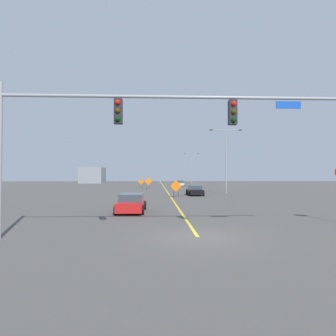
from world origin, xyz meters
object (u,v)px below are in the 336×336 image
at_px(street_lamp_mid_left, 192,165).
at_px(construction_sign_median_near, 176,187).
at_px(street_lamp_near_left, 226,155).
at_px(construction_sign_left_lane, 148,182).
at_px(car_red_distant, 131,203).
at_px(construction_sign_right_lane, 141,182).
at_px(traffic_signal_assembly, 124,121).
at_px(car_silver_approaching, 180,183).
at_px(car_black_mid, 195,191).

xyz_separation_m(street_lamp_mid_left, construction_sign_median_near, (-8.17, -50.55, -4.15)).
bearing_deg(street_lamp_near_left, construction_sign_left_lane, 129.72).
distance_m(street_lamp_near_left, construction_sign_median_near, 10.96).
bearing_deg(construction_sign_left_lane, car_red_distant, -90.56).
relative_size(construction_sign_left_lane, car_red_distant, 0.50).
bearing_deg(car_red_distant, construction_sign_right_lane, 91.83).
distance_m(street_lamp_mid_left, street_lamp_near_left, 43.85).
relative_size(traffic_signal_assembly, street_lamp_mid_left, 1.62).
relative_size(traffic_signal_assembly, car_silver_approaching, 3.24).
bearing_deg(car_red_distant, construction_sign_left_lane, 89.44).
height_order(traffic_signal_assembly, street_lamp_near_left, street_lamp_near_left).
distance_m(street_lamp_near_left, construction_sign_left_lane, 18.24).
xyz_separation_m(construction_sign_right_lane, car_silver_approaching, (8.54, 11.39, -0.54)).
xyz_separation_m(street_lamp_near_left, car_silver_approaching, (-4.29, 27.23, -4.83)).
distance_m(traffic_signal_assembly, construction_sign_median_near, 22.32).
bearing_deg(traffic_signal_assembly, car_silver_approaching, 82.83).
bearing_deg(construction_sign_left_lane, car_silver_approaching, 62.50).
height_order(street_lamp_mid_left, car_black_mid, street_lamp_mid_left).
xyz_separation_m(street_lamp_near_left, car_black_mid, (-4.93, -3.58, -4.84)).
bearing_deg(street_lamp_mid_left, construction_sign_right_lane, -115.60).
relative_size(street_lamp_mid_left, street_lamp_near_left, 0.99).
relative_size(street_lamp_near_left, construction_sign_right_lane, 5.04).
relative_size(street_lamp_mid_left, car_black_mid, 2.14).
bearing_deg(construction_sign_right_lane, street_lamp_near_left, -50.99).
bearing_deg(construction_sign_median_near, construction_sign_right_lane, 103.10).
relative_size(street_lamp_near_left, car_silver_approaching, 2.02).
bearing_deg(construction_sign_median_near, car_silver_approaching, 84.45).
xyz_separation_m(construction_sign_left_lane, construction_sign_median_near, (3.77, -20.36, -0.07)).
height_order(construction_sign_median_near, car_silver_approaching, construction_sign_median_near).
xyz_separation_m(construction_sign_left_lane, car_red_distant, (-0.33, -33.69, -0.68)).
relative_size(traffic_signal_assembly, construction_sign_left_lane, 7.05).
height_order(street_lamp_mid_left, street_lamp_near_left, street_lamp_near_left).
height_order(street_lamp_mid_left, construction_sign_left_lane, street_lamp_mid_left).
xyz_separation_m(street_lamp_mid_left, car_red_distant, (-12.27, -63.87, -4.76)).
distance_m(traffic_signal_assembly, construction_sign_left_lane, 42.22).
bearing_deg(construction_sign_left_lane, street_lamp_mid_left, 68.42).
xyz_separation_m(traffic_signal_assembly, construction_sign_right_lane, (-1.55, 44.24, -3.74)).
bearing_deg(street_lamp_near_left, construction_sign_median_near, -138.55).
bearing_deg(street_lamp_near_left, street_lamp_mid_left, 89.24).
bearing_deg(street_lamp_mid_left, car_red_distant, -100.87).
bearing_deg(car_red_distant, construction_sign_median_near, 72.91).
relative_size(construction_sign_left_lane, car_black_mid, 0.49).
distance_m(car_black_mid, car_silver_approaching, 30.83).
bearing_deg(street_lamp_near_left, car_red_distant, -120.26).
xyz_separation_m(construction_sign_left_lane, car_black_mid, (6.42, -17.25, -0.70)).
height_order(car_silver_approaching, car_red_distant, car_red_distant).
distance_m(car_black_mid, car_red_distant, 17.78).
distance_m(street_lamp_near_left, construction_sign_right_lane, 20.84).
bearing_deg(traffic_signal_assembly, construction_sign_median_near, 80.33).
distance_m(street_lamp_mid_left, construction_sign_median_near, 51.37).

